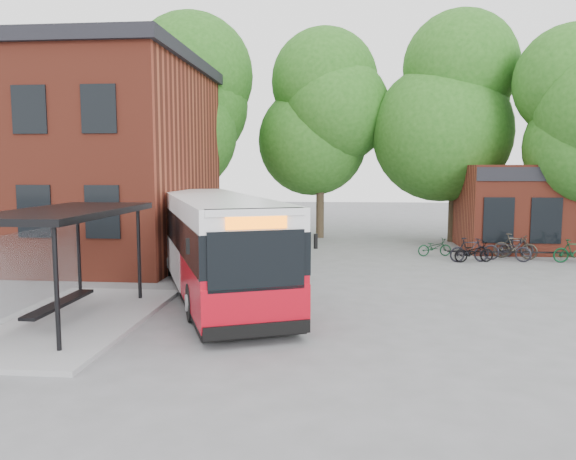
# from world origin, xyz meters

# --- Properties ---
(ground) EXTENTS (100.00, 100.00, 0.00)m
(ground) POSITION_xyz_m (0.00, 0.00, 0.00)
(ground) COLOR #5F5F61
(bus_shelter) EXTENTS (3.60, 7.00, 2.90)m
(bus_shelter) POSITION_xyz_m (-4.50, -1.00, 1.45)
(bus_shelter) COLOR black
(bus_shelter) RESTS_ON ground
(bike_rail) EXTENTS (5.20, 0.10, 0.38)m
(bike_rail) POSITION_xyz_m (9.28, 10.00, 0.19)
(bike_rail) COLOR black
(bike_rail) RESTS_ON ground
(tree_0) EXTENTS (7.92, 7.92, 11.00)m
(tree_0) POSITION_xyz_m (-6.00, 16.00, 5.50)
(tree_0) COLOR #205516
(tree_0) RESTS_ON ground
(tree_1) EXTENTS (7.92, 7.92, 10.40)m
(tree_1) POSITION_xyz_m (1.00, 17.00, 5.20)
(tree_1) COLOR #205516
(tree_1) RESTS_ON ground
(tree_2) EXTENTS (7.92, 7.92, 11.00)m
(tree_2) POSITION_xyz_m (8.00, 16.00, 5.50)
(tree_2) COLOR #205516
(tree_2) RESTS_ON ground
(city_bus) EXTENTS (6.74, 11.91, 3.00)m
(city_bus) POSITION_xyz_m (-1.79, 3.04, 1.50)
(city_bus) COLOR #AA0816
(city_bus) RESTS_ON ground
(bicycle_0) EXTENTS (1.59, 0.85, 0.79)m
(bicycle_0) POSITION_xyz_m (6.28, 10.84, 0.40)
(bicycle_0) COLOR #0B311A
(bicycle_0) RESTS_ON ground
(bicycle_1) EXTENTS (1.77, 0.85, 1.02)m
(bicycle_1) POSITION_xyz_m (7.45, 9.34, 0.51)
(bicycle_1) COLOR black
(bicycle_1) RESTS_ON ground
(bicycle_2) EXTENTS (1.74, 0.91, 0.87)m
(bicycle_2) POSITION_xyz_m (7.62, 9.35, 0.44)
(bicycle_2) COLOR black
(bicycle_2) RESTS_ON ground
(bicycle_3) EXTENTS (1.85, 1.20, 1.08)m
(bicycle_3) POSITION_xyz_m (9.58, 10.40, 0.54)
(bicycle_3) COLOR #312C23
(bicycle_3) RESTS_ON ground
(bicycle_4) EXTENTS (2.00, 1.37, 0.99)m
(bicycle_4) POSITION_xyz_m (9.09, 9.81, 0.50)
(bicycle_4) COLOR black
(bicycle_4) RESTS_ON ground
(bicycle_5) EXTENTS (1.48, 0.45, 0.89)m
(bicycle_5) POSITION_xyz_m (9.81, 10.95, 0.44)
(bicycle_5) COLOR #26272D
(bicycle_5) RESTS_ON ground
(bicycle_7) EXTENTS (1.63, 0.54, 0.97)m
(bicycle_7) POSITION_xyz_m (11.64, 9.52, 0.48)
(bicycle_7) COLOR #093219
(bicycle_7) RESTS_ON ground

